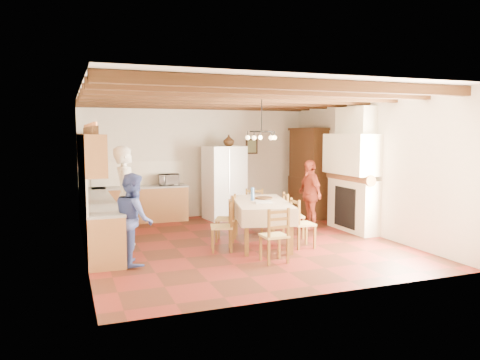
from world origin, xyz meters
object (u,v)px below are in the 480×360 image
object	(u,v)px
refrigerator	(224,183)
chair_left_far	(226,218)
chair_end_far	(254,211)
chair_end_near	(274,235)
person_woman_blue	(134,219)
microwave	(169,180)
chair_right_near	(303,223)
chair_right_far	(293,215)
hutch	(309,173)
person_woman_red	(310,194)
chair_left_near	(221,226)
dining_table	(261,205)
person_man	(126,197)

from	to	relation	value
refrigerator	chair_left_far	xyz separation A→B (m)	(-0.78, -2.38, -0.46)
chair_end_far	chair_end_near	bearing A→B (deg)	-79.52
chair_end_near	person_woman_blue	world-z (taller)	person_woman_blue
refrigerator	microwave	distance (m)	1.41
chair_left_far	person_woman_blue	xyz separation A→B (m)	(-2.01, -1.06, 0.30)
chair_left_far	chair_right_near	xyz separation A→B (m)	(1.23, -1.03, 0.00)
chair_right_near	chair_left_far	bearing A→B (deg)	51.96
chair_left_far	chair_right_near	distance (m)	1.61
chair_right_far	chair_end_far	bearing A→B (deg)	47.83
hutch	chair_right_near	distance (m)	3.50
chair_end_far	person_woman_red	world-z (taller)	person_woman_red
refrigerator	chair_right_near	bearing A→B (deg)	-90.46
refrigerator	chair_left_near	size ratio (longest dim) A/B	1.96
hutch	person_woman_blue	size ratio (longest dim) A/B	1.51
chair_right_far	chair_end_near	xyz separation A→B (m)	(-1.19, -1.59, 0.00)
dining_table	microwave	world-z (taller)	microwave
chair_left_near	hutch	bearing A→B (deg)	143.38
chair_left_far	person_man	xyz separation A→B (m)	(-1.97, 0.15, 0.51)
refrigerator	hutch	distance (m)	2.26
hutch	chair_left_far	bearing A→B (deg)	-150.10
hutch	chair_left_near	distance (m)	4.30
dining_table	chair_right_near	bearing A→B (deg)	-39.10
chair_left_far	chair_right_far	bearing A→B (deg)	108.86
chair_left_far	chair_right_far	xyz separation A→B (m)	(1.46, -0.19, 0.00)
hutch	chair_end_near	world-z (taller)	hutch
person_man	dining_table	bearing A→B (deg)	-94.38
dining_table	person_woman_blue	bearing A→B (deg)	-167.87
chair_left_near	microwave	distance (m)	3.48
dining_table	person_woman_red	size ratio (longest dim) A/B	1.36
chair_left_near	chair_right_far	distance (m)	1.87
hutch	microwave	size ratio (longest dim) A/B	4.63
refrigerator	chair_end_near	size ratio (longest dim) A/B	1.96
person_man	microwave	distance (m)	2.89
person_woman_blue	person_woman_red	size ratio (longest dim) A/B	0.97
hutch	microwave	world-z (taller)	hutch
refrigerator	dining_table	xyz separation A→B (m)	(-0.20, -2.89, -0.16)
microwave	chair_left_far	bearing A→B (deg)	-71.03
chair_right_far	chair_end_near	distance (m)	1.98
refrigerator	hutch	xyz separation A→B (m)	(2.20, -0.47, 0.23)
dining_table	person_man	size ratio (longest dim) A/B	1.10
refrigerator	chair_end_far	bearing A→B (deg)	-94.59
chair_end_near	microwave	xyz separation A→B (m)	(-0.87, 4.48, 0.56)
dining_table	person_woman_red	xyz separation A→B (m)	(1.66, 1.01, 0.02)
hutch	person_woman_red	xyz separation A→B (m)	(-0.75, -1.41, -0.37)
chair_end_far	person_man	xyz separation A→B (m)	(-2.86, -0.47, 0.51)
refrigerator	chair_right_near	size ratio (longest dim) A/B	1.96
chair_end_far	microwave	distance (m)	2.61
person_man	hutch	bearing A→B (deg)	-60.39
chair_right_near	chair_right_far	size ratio (longest dim) A/B	1.00
chair_left_near	chair_left_far	xyz separation A→B (m)	(0.34, 0.73, 0.00)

